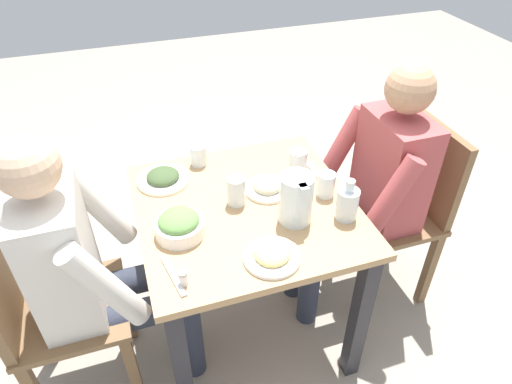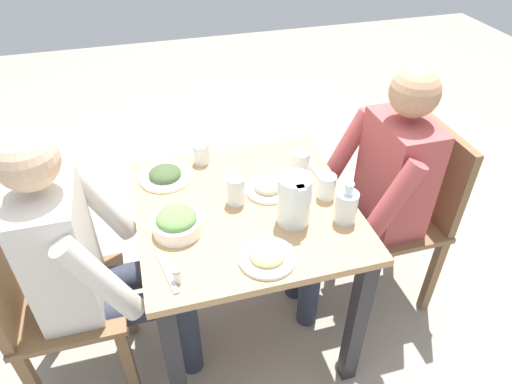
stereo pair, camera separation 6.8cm
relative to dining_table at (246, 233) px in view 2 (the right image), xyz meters
The scene contains 19 objects.
ground_plane 0.60m from the dining_table, ahead, with size 8.00×8.00×0.00m, color gray.
dining_table is the anchor object (origin of this frame).
chair_near 0.78m from the dining_table, 86.41° to the right, with size 0.40×0.40×0.90m.
chair_far 0.78m from the dining_table, 93.56° to the left, with size 0.40×0.40×0.90m.
diner_near 0.58m from the dining_table, 85.12° to the right, with size 0.48×0.53×1.19m.
diner_far 0.58m from the dining_table, 94.84° to the left, with size 0.48×0.53×1.19m.
water_pitcher 0.31m from the dining_table, 131.06° to the right, with size 0.16×0.12×0.19m.
salad_bowl 0.33m from the dining_table, 105.90° to the left, with size 0.17×0.17×0.09m.
plate_beans 0.20m from the dining_table, 59.88° to the right, with size 0.18×0.18×0.05m.
plate_dolmas 0.40m from the dining_table, 46.54° to the left, with size 0.21×0.21×0.05m.
plate_fries 0.33m from the dining_table, behind, with size 0.19×0.19×0.04m.
water_glass_far_left 0.37m from the dining_table, 60.29° to the right, with size 0.08×0.08×0.09m, color silver.
water_glass_near_right 0.39m from the dining_table, 17.52° to the left, with size 0.07×0.07×0.09m, color silver.
water_glass_center 0.37m from the dining_table, 95.65° to the right, with size 0.07×0.07×0.10m, color silver.
water_glass_near_left 0.20m from the dining_table, 43.41° to the left, with size 0.07×0.07×0.11m, color silver.
oil_carafe 0.42m from the dining_table, 118.07° to the right, with size 0.08×0.08×0.16m.
salt_shaker 0.46m from the dining_table, 135.69° to the left, with size 0.03×0.03×0.05m.
fork_near 0.39m from the dining_table, 71.78° to the right, with size 0.17×0.03×0.01m, color silver.
knife_near 0.44m from the dining_table, 129.30° to the left, with size 0.18×0.02×0.01m, color silver.
Camera 2 is at (-1.29, 0.32, 1.84)m, focal length 32.05 mm.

